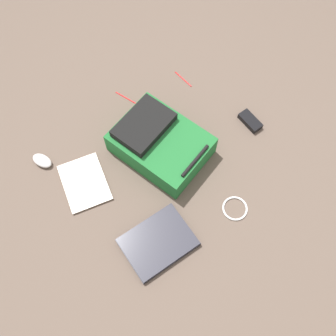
% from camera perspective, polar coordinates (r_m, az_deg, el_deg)
% --- Properties ---
extents(ground_plane, '(3.34, 3.34, 0.00)m').
position_cam_1_polar(ground_plane, '(1.96, 0.35, 0.49)').
color(ground_plane, brown).
extents(backpack, '(0.40, 0.49, 0.18)m').
position_cam_1_polar(backpack, '(1.93, -1.27, 3.77)').
color(backpack, '#1E662D').
rests_on(backpack, ground_plane).
extents(laptop, '(0.34, 0.28, 0.03)m').
position_cam_1_polar(laptop, '(1.81, -1.46, -10.73)').
color(laptop, '#24242C').
rests_on(laptop, ground_plane).
extents(book_comic, '(0.28, 0.32, 0.01)m').
position_cam_1_polar(book_comic, '(1.96, -12.05, -2.11)').
color(book_comic, silver).
rests_on(book_comic, ground_plane).
extents(computer_mouse, '(0.09, 0.12, 0.04)m').
position_cam_1_polar(computer_mouse, '(2.05, -17.86, 1.02)').
color(computer_mouse, silver).
rests_on(computer_mouse, ground_plane).
extents(cable_coil, '(0.12, 0.12, 0.01)m').
position_cam_1_polar(cable_coil, '(1.90, 9.73, -5.82)').
color(cable_coil, silver).
rests_on(cable_coil, ground_plane).
extents(power_brick, '(0.08, 0.14, 0.03)m').
position_cam_1_polar(power_brick, '(2.11, 11.88, 6.70)').
color(power_brick, black).
rests_on(power_brick, ground_plane).
extents(pen_black, '(0.01, 0.13, 0.01)m').
position_cam_1_polar(pen_black, '(2.24, 2.25, 12.84)').
color(pen_black, red).
rests_on(pen_black, ground_plane).
extents(pen_blue, '(0.04, 0.13, 0.01)m').
position_cam_1_polar(pen_blue, '(2.17, -6.18, 10.18)').
color(pen_blue, red).
rests_on(pen_blue, ground_plane).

